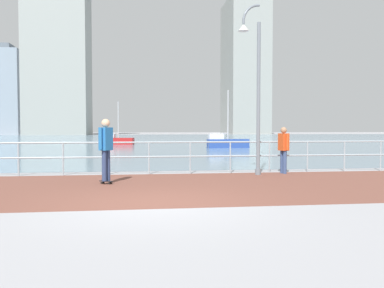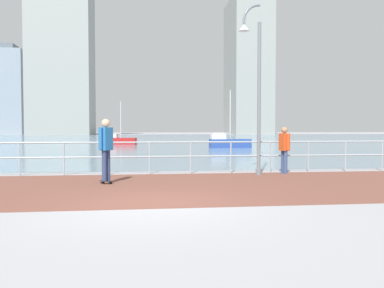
% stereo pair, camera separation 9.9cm
% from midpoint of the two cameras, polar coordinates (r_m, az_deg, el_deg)
% --- Properties ---
extents(ground, '(220.00, 220.00, 0.00)m').
position_cam_midpoint_polar(ground, '(48.10, -6.65, 0.39)').
color(ground, '#9E9EA3').
extents(brick_paving, '(28.00, 5.81, 0.01)m').
position_cam_midpoint_polar(brick_paving, '(10.56, -5.65, -6.16)').
color(brick_paving, brown).
rests_on(brick_paving, ground).
extents(harbor_water, '(180.00, 88.00, 0.00)m').
position_cam_midpoint_polar(harbor_water, '(58.37, -6.70, 0.72)').
color(harbor_water, '#6B899E').
rests_on(harbor_water, ground).
extents(waterfront_railing, '(25.25, 0.06, 1.11)m').
position_cam_midpoint_polar(waterfront_railing, '(13.38, -5.94, -1.11)').
color(waterfront_railing, '#9EADB7').
rests_on(waterfront_railing, ground).
extents(lamppost, '(0.81, 0.36, 5.64)m').
position_cam_midpoint_polar(lamppost, '(13.34, 9.25, 8.99)').
color(lamppost, slate).
rests_on(lamppost, ground).
extents(skateboarder, '(0.39, 0.51, 1.81)m').
position_cam_midpoint_polar(skateboarder, '(11.21, -12.07, -0.10)').
color(skateboarder, black).
rests_on(skateboarder, ground).
extents(bystander, '(0.31, 0.56, 1.60)m').
position_cam_midpoint_polar(bystander, '(13.88, 13.37, -0.33)').
color(bystander, '#384C7A').
rests_on(bystander, ground).
extents(sailboat_yellow, '(3.29, 1.09, 4.59)m').
position_cam_midpoint_polar(sailboat_yellow, '(31.60, 5.40, 0.23)').
color(sailboat_yellow, '#284799').
rests_on(sailboat_yellow, ground).
extents(sailboat_blue, '(3.10, 1.48, 4.18)m').
position_cam_midpoint_polar(sailboat_blue, '(39.11, -10.31, 0.53)').
color(sailboat_blue, '#B21E1E').
rests_on(sailboat_blue, ground).
extents(tower_beige, '(10.47, 13.64, 24.07)m').
position_cam_midpoint_polar(tower_beige, '(118.59, -24.91, 6.72)').
color(tower_beige, '#8493A3').
rests_on(tower_beige, ground).
extents(tower_slate, '(10.74, 16.99, 40.00)m').
position_cam_midpoint_polar(tower_slate, '(116.61, 8.09, 10.92)').
color(tower_slate, '#939993').
rests_on(tower_slate, ground).
extents(tower_concrete, '(14.57, 12.65, 39.92)m').
position_cam_midpoint_polar(tower_concrete, '(103.74, -18.27, 11.89)').
color(tower_concrete, '#939993').
rests_on(tower_concrete, ground).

